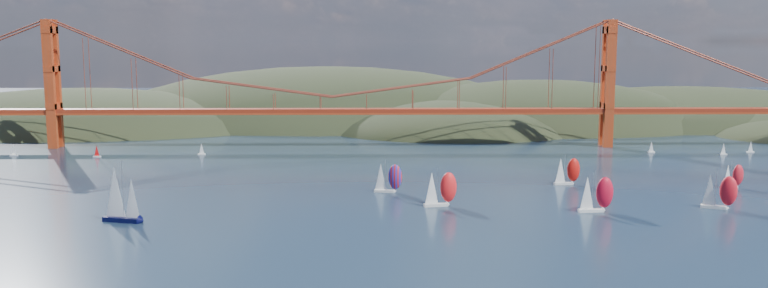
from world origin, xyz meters
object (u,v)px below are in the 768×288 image
at_px(racer_1, 595,193).
at_px(racer_2, 719,191).
at_px(racer_3, 567,171).
at_px(racer_4, 733,176).
at_px(racer_0, 440,188).
at_px(racer_rwb, 388,177).
at_px(sloop_navy, 120,195).

height_order(racer_1, racer_2, racer_1).
height_order(racer_1, racer_3, racer_1).
height_order(racer_2, racer_4, racer_2).
height_order(racer_2, racer_3, racer_2).
relative_size(racer_0, racer_1, 1.00).
xyz_separation_m(racer_1, racer_2, (35.11, 3.45, -0.14)).
bearing_deg(racer_rwb, racer_0, -44.13).
bearing_deg(racer_4, racer_rwb, 168.60).
distance_m(sloop_navy, racer_1, 125.01).
xyz_separation_m(racer_3, racer_rwb, (-57.92, -11.42, 0.07)).
bearing_deg(sloop_navy, racer_3, 36.49).
distance_m(racer_3, racer_rwb, 59.03).
distance_m(sloop_navy, racer_3, 135.71).
distance_m(racer_1, racer_3, 38.91).
relative_size(racer_2, racer_3, 1.09).
distance_m(racer_2, racer_4, 33.51).
relative_size(racer_0, racer_2, 1.03).
xyz_separation_m(racer_2, racer_rwb, (-90.74, 23.97, -0.33)).
bearing_deg(racer_1, sloop_navy, 179.71).
bearing_deg(racer_0, racer_1, -21.92).
xyz_separation_m(sloop_navy, racer_rwb, (69.04, 36.48, -2.30)).
bearing_deg(racer_4, racer_2, -135.63).
relative_size(racer_1, racer_rwb, 1.10).
distance_m(racer_1, racer_2, 35.28).
xyz_separation_m(racer_0, racer_2, (76.56, -4.23, -0.13)).
xyz_separation_m(racer_2, racer_3, (-32.82, 35.39, -0.40)).
distance_m(sloop_navy, racer_2, 160.27).
relative_size(racer_1, racer_4, 1.28).
bearing_deg(racer_rwb, sloop_navy, -141.97).
distance_m(racer_0, racer_4, 97.31).
bearing_deg(racer_0, racer_4, 2.99).
bearing_deg(racer_0, racer_rwb, 114.28).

